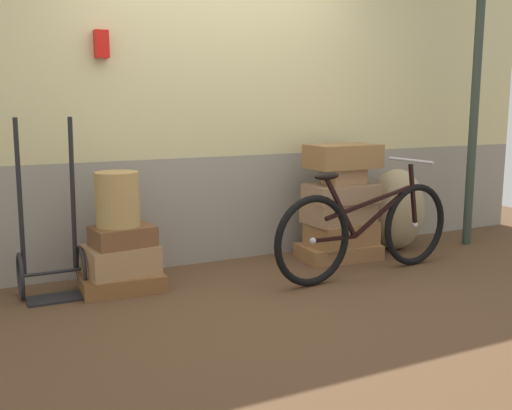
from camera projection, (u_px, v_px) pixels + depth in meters
name	position (u px, v px, depth m)	size (l,w,h in m)	color
ground	(259.00, 288.00, 4.49)	(8.80, 5.20, 0.06)	#513823
station_building	(214.00, 79.00, 4.97)	(6.80, 0.74, 3.06)	gray
suitcase_0	(122.00, 281.00, 4.34)	(0.58, 0.43, 0.12)	brown
suitcase_1	(121.00, 259.00, 4.32)	(0.49, 0.38, 0.21)	#9E754C
suitcase_2	(123.00, 236.00, 4.27)	(0.42, 0.31, 0.14)	brown
suitcase_3	(338.00, 251.00, 5.20)	(0.67, 0.42, 0.13)	olive
suitcase_4	(342.00, 233.00, 5.18)	(0.58, 0.36, 0.19)	olive
suitcase_5	(339.00, 212.00, 5.15)	(0.58, 0.36, 0.18)	#937051
suitcase_6	(341.00, 193.00, 5.11)	(0.58, 0.37, 0.15)	#937051
suitcase_7	(344.00, 176.00, 5.09)	(0.34, 0.20, 0.14)	#9E754C
suitcase_8	(343.00, 156.00, 5.07)	(0.60, 0.36, 0.20)	olive
wicker_basket	(117.00, 199.00, 4.24)	(0.31, 0.31, 0.39)	#A8844C
luggage_trolley	(51.00, 259.00, 4.17)	(0.43, 0.39, 1.25)	black
burlap_sack	(396.00, 209.00, 5.49)	(0.54, 0.46, 0.75)	#9E8966
bicycle	(367.00, 230.00, 4.67)	(1.76, 0.46, 0.90)	black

